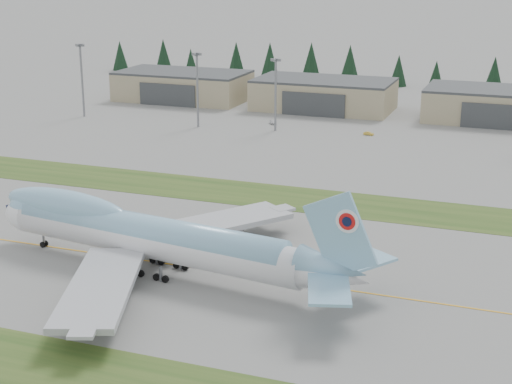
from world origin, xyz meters
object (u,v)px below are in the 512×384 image
at_px(boeing_747_freighter, 149,236).
at_px(hangar_center, 324,94).
at_px(hangar_left, 183,86).
at_px(hangar_right, 500,105).
at_px(service_vehicle_a, 273,124).
at_px(service_vehicle_b, 368,135).

height_order(boeing_747_freighter, hangar_center, boeing_747_freighter).
bearing_deg(hangar_center, hangar_left, 180.00).
relative_size(hangar_left, hangar_right, 1.00).
xyz_separation_m(service_vehicle_a, service_vehicle_b, (32.83, -5.33, 0.00)).
distance_m(boeing_747_freighter, service_vehicle_b, 119.25).
bearing_deg(hangar_right, boeing_747_freighter, -107.46).
xyz_separation_m(hangar_center, service_vehicle_b, (24.08, -35.25, -5.39)).
height_order(hangar_left, hangar_center, same).
distance_m(service_vehicle_a, service_vehicle_b, 33.26).
height_order(service_vehicle_a, service_vehicle_b, service_vehicle_a).
distance_m(hangar_right, service_vehicle_a, 75.16).
bearing_deg(hangar_center, boeing_747_freighter, -85.66).
relative_size(boeing_747_freighter, service_vehicle_b, 24.03).
xyz_separation_m(boeing_747_freighter, service_vehicle_b, (12.42, 118.42, -6.51)).
height_order(boeing_747_freighter, hangar_right, boeing_747_freighter).
relative_size(service_vehicle_a, service_vehicle_b, 1.20).
xyz_separation_m(hangar_center, hangar_right, (60.00, 0.00, 0.00)).
bearing_deg(service_vehicle_b, hangar_right, -35.54).
distance_m(boeing_747_freighter, hangar_left, 167.51).
bearing_deg(hangar_left, hangar_center, 0.00).
relative_size(boeing_747_freighter, service_vehicle_a, 19.95).
xyz_separation_m(hangar_left, service_vehicle_b, (79.08, -35.25, -5.39)).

